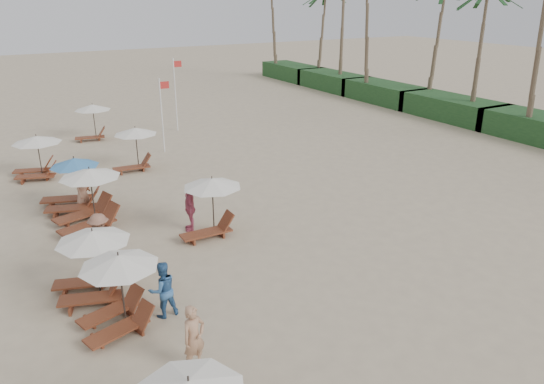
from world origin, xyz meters
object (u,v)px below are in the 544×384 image
lounger_station_1 (115,290)px  beachgoer_mid_a (163,290)px  lounger_station_2 (89,264)px  flag_pole_near (162,112)px  inland_station_0 (210,202)px  beachgoer_far_a (190,208)px  lounger_station_3 (85,200)px  beachgoer_far_b (82,187)px  inland_station_2 (91,117)px  lounger_station_5 (35,156)px  lounger_station_4 (70,188)px  beachgoer_mid_b (100,240)px  inland_station_1 (134,144)px  beachgoer_near (194,338)px

lounger_station_1 → beachgoer_mid_a: (1.27, -0.10, -0.31)m
lounger_station_2 → flag_pole_near: bearing=63.2°
inland_station_0 → beachgoer_far_a: inland_station_0 is taller
lounger_station_3 → beachgoer_mid_a: size_ratio=1.68×
lounger_station_1 → inland_station_0: bearing=42.2°
beachgoer_mid_a → beachgoer_far_b: size_ratio=0.91×
inland_station_2 → lounger_station_5: bearing=-123.3°
inland_station_0 → beachgoer_far_a: size_ratio=1.44×
lounger_station_4 → inland_station_2: bearing=74.0°
inland_station_0 → beachgoer_mid_b: 4.16m
lounger_station_3 → inland_station_1: lounger_station_3 is taller
inland_station_0 → lounger_station_4: bearing=127.7°
lounger_station_5 → inland_station_1: (4.64, -1.28, 0.27)m
lounger_station_1 → inland_station_1: 14.06m
inland_station_2 → beachgoer_near: 23.56m
inland_station_0 → beachgoer_far_a: bearing=119.4°
lounger_station_3 → inland_station_0: (3.91, -3.20, 0.29)m
inland_station_1 → inland_station_2: bearing=94.7°
beachgoer_mid_a → beachgoer_mid_b: bearing=-80.4°
beachgoer_near → lounger_station_1: bearing=98.8°
lounger_station_2 → lounger_station_4: 7.54m
lounger_station_4 → beachgoer_mid_b: bearing=-90.0°
lounger_station_5 → beachgoer_mid_b: (0.78, -10.85, -0.21)m
lounger_station_4 → beachgoer_mid_a: size_ratio=1.57×
lounger_station_2 → lounger_station_5: (-0.07, 12.70, 0.04)m
lounger_station_4 → inland_station_2: size_ratio=1.03×
beachgoer_near → beachgoer_far_a: bearing=53.3°
lounger_station_5 → beachgoer_near: bearing=-84.8°
lounger_station_3 → inland_station_1: 7.08m
lounger_station_4 → beachgoer_mid_b: (0.00, -5.65, -0.03)m
beachgoer_near → flag_pole_near: flag_pole_near is taller
beachgoer_mid_a → lounger_station_4: bearing=-87.5°
inland_station_2 → beachgoer_far_a: size_ratio=1.40×
lounger_station_5 → lounger_station_4: bearing=-81.5°
beachgoer_near → beachgoer_mid_b: bearing=80.9°
lounger_station_2 → beachgoer_far_b: 7.57m
inland_station_0 → beachgoer_far_b: (-3.67, 5.32, -0.45)m
inland_station_0 → inland_station_1: 9.27m
lounger_station_1 → beachgoer_far_a: 6.44m
lounger_station_1 → lounger_station_4: lounger_station_4 is taller
lounger_station_2 → beachgoer_near: lounger_station_2 is taller
inland_station_2 → beachgoer_mid_b: (-3.25, -16.97, -0.53)m
inland_station_2 → beachgoer_mid_b: inland_station_2 is taller
lounger_station_4 → beachgoer_mid_b: size_ratio=1.41×
inland_station_0 → lounger_station_2: bearing=-156.0°
lounger_station_4 → lounger_station_5: size_ratio=1.01×
inland_station_2 → beachgoer_far_a: (0.39, -15.82, -0.54)m
lounger_station_1 → lounger_station_3: size_ratio=0.85×
lounger_station_4 → beachgoer_far_b: (0.46, -0.03, -0.03)m
lounger_station_5 → inland_station_0: 11.63m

